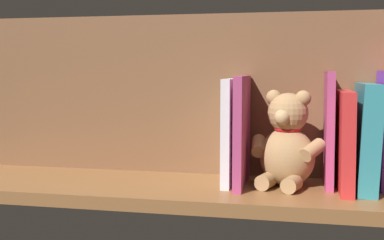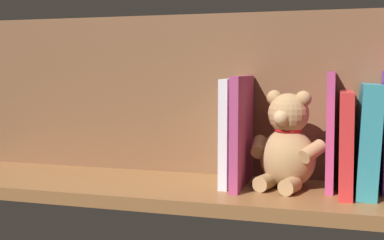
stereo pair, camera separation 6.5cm
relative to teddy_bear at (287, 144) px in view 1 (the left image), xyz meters
The scene contains 9 objects.
ground_plane 18.43cm from the teddy_bear, ahead, with size 98.05×24.09×2.20cm, color brown.
shelf_back_panel 19.88cm from the teddy_bear, 26.33° to the right, with size 98.05×1.50×30.55cm, color brown.
book_1 16.23cm from the teddy_bear, behind, with size 1.29×9.35×19.86cm, color purple.
book_2 12.97cm from the teddy_bear, behind, with size 3.14×13.95×17.76cm, color teal.
book_3 9.54cm from the teddy_bear, behind, with size 2.13×14.78×16.55cm, color red.
book_4 7.62cm from the teddy_bear, 167.34° to the right, with size 1.30×10.71×19.76cm, color #B23F72.
teddy_bear is the anchor object (origin of this frame).
book_5 8.01cm from the teddy_bear, ahead, with size 1.46×14.82×18.98cm, color #B23F72.
book_6 10.14cm from the teddy_bear, ahead, with size 1.53×12.75×18.46cm, color silver.
Camera 1 is at (-18.08, 85.06, 19.74)cm, focal length 46.92 mm.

